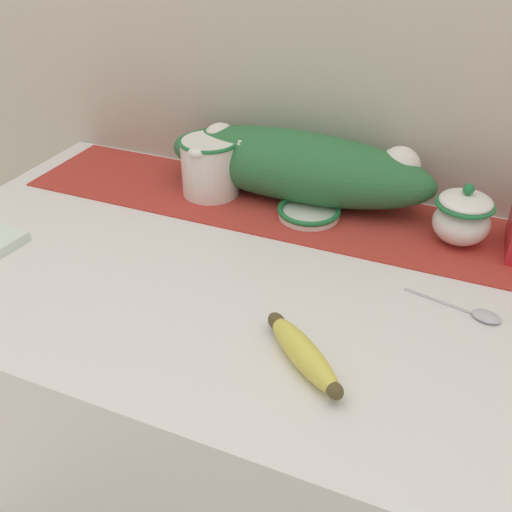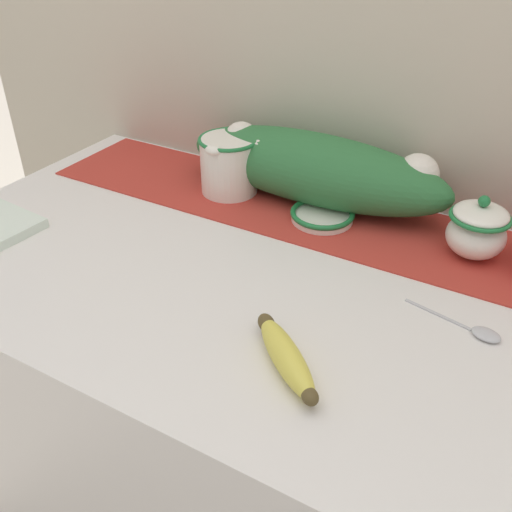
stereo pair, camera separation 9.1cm
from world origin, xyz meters
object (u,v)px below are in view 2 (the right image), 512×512
(spoon, at_px, (481,332))
(small_dish, at_px, (322,215))
(sugar_bowl, at_px, (477,229))
(cream_pitcher, at_px, (229,163))
(banana, at_px, (286,356))

(spoon, bearing_deg, small_dish, 162.78)
(sugar_bowl, bearing_deg, cream_pitcher, 179.87)
(small_dish, bearing_deg, banana, -72.72)
(spoon, bearing_deg, sugar_bowl, 117.98)
(small_dish, xyz_separation_m, spoon, (0.34, -0.19, -0.01))
(sugar_bowl, relative_size, banana, 0.76)
(cream_pitcher, bearing_deg, spoon, -20.42)
(cream_pitcher, height_order, spoon, cream_pitcher)
(small_dish, height_order, spoon, small_dish)
(cream_pitcher, bearing_deg, small_dish, -4.82)
(banana, bearing_deg, small_dish, 107.28)
(small_dish, bearing_deg, spoon, -29.32)
(cream_pitcher, xyz_separation_m, spoon, (0.56, -0.21, -0.06))
(cream_pitcher, xyz_separation_m, banana, (0.34, -0.40, -0.05))
(small_dish, relative_size, spoon, 0.82)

